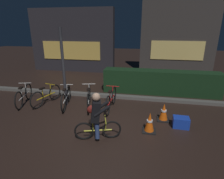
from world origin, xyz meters
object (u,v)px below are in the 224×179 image
at_px(parked_bike_center_left, 66,97).
at_px(traffic_cone_far, 164,112).
at_px(blue_crate, 181,122).
at_px(parked_bike_center_right, 89,98).
at_px(street_post, 63,68).
at_px(parked_bike_leftmost, 24,95).
at_px(cyclist, 96,116).
at_px(traffic_cone_near, 150,122).
at_px(parked_bike_right_mid, 111,100).
at_px(parked_bike_left_mid, 46,96).

relative_size(parked_bike_center_left, traffic_cone_far, 2.90).
bearing_deg(blue_crate, parked_bike_center_right, 164.35).
height_order(street_post, parked_bike_center_left, street_post).
height_order(parked_bike_leftmost, blue_crate, parked_bike_leftmost).
distance_m(street_post, cyclist, 2.65).
distance_m(parked_bike_center_right, cyclist, 2.02).
distance_m(blue_crate, cyclist, 2.46).
height_order(street_post, traffic_cone_near, street_post).
bearing_deg(cyclist, traffic_cone_far, 20.69).
xyz_separation_m(street_post, blue_crate, (3.90, -0.90, -1.21)).
distance_m(traffic_cone_near, blue_crate, 0.98).
distance_m(parked_bike_center_left, parked_bike_center_right, 0.83).
relative_size(parked_bike_center_right, traffic_cone_near, 2.98).
bearing_deg(cyclist, traffic_cone_near, 7.54).
xyz_separation_m(parked_bike_center_right, traffic_cone_far, (2.53, -0.50, -0.09)).
bearing_deg(parked_bike_leftmost, blue_crate, -112.52).
relative_size(parked_bike_center_left, traffic_cone_near, 2.86).
bearing_deg(parked_bike_right_mid, traffic_cone_near, -132.21).
xyz_separation_m(parked_bike_center_left, traffic_cone_near, (2.93, -1.13, -0.07)).
bearing_deg(blue_crate, parked_bike_left_mid, 170.02).
relative_size(parked_bike_leftmost, traffic_cone_far, 2.85).
bearing_deg(parked_bike_right_mid, street_post, 88.42).
distance_m(street_post, traffic_cone_near, 3.46).
xyz_separation_m(parked_bike_left_mid, traffic_cone_far, (4.17, -0.48, -0.06)).
height_order(traffic_cone_far, cyclist, cyclist).
distance_m(parked_bike_center_left, traffic_cone_near, 3.14).
bearing_deg(traffic_cone_near, parked_bike_center_left, 158.84).
bearing_deg(parked_bike_center_right, traffic_cone_far, -116.47).
height_order(parked_bike_center_right, cyclist, cyclist).
distance_m(street_post, parked_bike_right_mid, 1.99).
bearing_deg(blue_crate, cyclist, -155.57).
bearing_deg(parked_bike_leftmost, street_post, -96.34).
height_order(parked_bike_left_mid, traffic_cone_far, parked_bike_left_mid).
height_order(parked_bike_leftmost, traffic_cone_far, parked_bike_leftmost).
relative_size(parked_bike_center_right, parked_bike_right_mid, 1.00).
relative_size(parked_bike_left_mid, parked_bike_right_mid, 0.90).
xyz_separation_m(parked_bike_center_right, parked_bike_right_mid, (0.80, -0.01, -0.01)).
bearing_deg(blue_crate, street_post, 166.99).
distance_m(parked_bike_center_left, traffic_cone_far, 3.37).
distance_m(parked_bike_right_mid, cyclist, 1.84).
xyz_separation_m(traffic_cone_far, cyclist, (-1.73, -1.34, 0.37)).
xyz_separation_m(parked_bike_leftmost, cyclist, (3.23, -1.64, 0.29)).
bearing_deg(traffic_cone_near, parked_bike_left_mid, 162.03).
height_order(parked_bike_center_left, parked_bike_center_right, parked_bike_center_right).
bearing_deg(traffic_cone_near, traffic_cone_far, 60.24).
relative_size(parked_bike_right_mid, cyclist, 1.32).
bearing_deg(street_post, traffic_cone_near, -23.33).
xyz_separation_m(parked_bike_right_mid, traffic_cone_far, (1.73, -0.49, -0.08)).
bearing_deg(traffic_cone_near, street_post, 156.67).
bearing_deg(traffic_cone_near, cyclist, -155.56).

